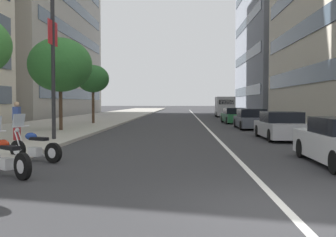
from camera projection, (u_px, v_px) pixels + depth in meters
ground_plane at (289, 213)px, 6.49m from camera, size 400.00×400.00×0.00m
sidewalk_right_plaza at (82, 121)px, 36.85m from camera, size 160.00×8.87×0.15m
lane_centre_stripe at (199, 120)px, 41.44m from camera, size 110.00×0.16×0.01m
motorcycle_far_end_row at (6, 158)px, 9.76m from camera, size 1.50×1.79×1.48m
motorcycle_second_in_row at (34, 147)px, 12.23m from camera, size 1.11×1.99×1.47m
car_following_behind at (281, 126)px, 19.48m from camera, size 4.56×1.94×1.37m
car_mid_block_traffic at (251, 120)px, 27.23m from camera, size 4.53×1.94×1.38m
car_lead_in_lane at (234, 116)px, 34.45m from camera, size 4.56×1.94×1.36m
delivery_van_ahead at (225, 106)px, 49.01m from camera, size 5.12×2.30×2.52m
street_lamp_with_banners at (58, 24)px, 17.85m from camera, size 1.26×2.02×8.95m
street_tree_far_plaza at (60, 65)px, 23.87m from camera, size 3.86×3.86×5.61m
street_tree_by_lamp_post at (93, 79)px, 31.84m from camera, size 2.61×2.61×4.72m
pedestrian_on_plaza at (17, 120)px, 17.54m from camera, size 0.43×0.30×1.72m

